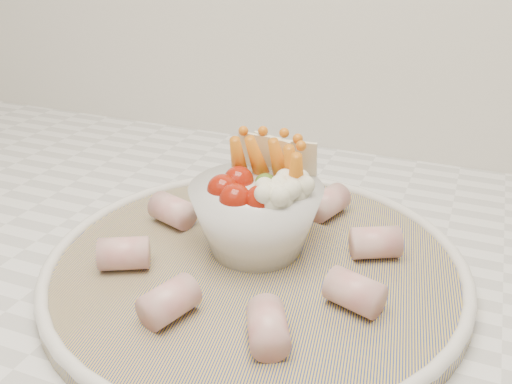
% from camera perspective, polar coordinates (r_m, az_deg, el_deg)
% --- Properties ---
extents(serving_platter, '(0.44, 0.44, 0.02)m').
position_cam_1_polar(serving_platter, '(0.54, -0.05, -7.34)').
color(serving_platter, navy).
rests_on(serving_platter, kitchen_counter).
extents(veggie_bowl, '(0.13, 0.13, 0.11)m').
position_cam_1_polar(veggie_bowl, '(0.54, 0.20, -1.81)').
color(veggie_bowl, silver).
rests_on(veggie_bowl, serving_platter).
extents(cured_meat_rolls, '(0.26, 0.27, 0.03)m').
position_cam_1_polar(cured_meat_rolls, '(0.53, -0.09, -5.54)').
color(cured_meat_rolls, '#BB5556').
rests_on(cured_meat_rolls, serving_platter).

